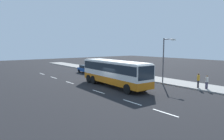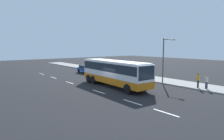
{
  "view_description": "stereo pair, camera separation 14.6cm",
  "coord_description": "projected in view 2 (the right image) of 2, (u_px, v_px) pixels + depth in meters",
  "views": [
    {
      "loc": [
        19.16,
        -15.0,
        5.15
      ],
      "look_at": [
        -0.9,
        0.62,
        2.11
      ],
      "focal_mm": 32.43,
      "sensor_mm": 36.0,
      "label": 1
    },
    {
      "loc": [
        19.07,
        -15.12,
        5.15
      ],
      "look_at": [
        -0.9,
        0.62,
        2.11
      ],
      "focal_mm": 32.43,
      "sensor_mm": 36.0,
      "label": 2
    }
  ],
  "objects": [
    {
      "name": "pedestrian_at_crossing",
      "position": [
        207.0,
        81.0,
        23.58
      ],
      "size": [
        0.32,
        0.32,
        1.63
      ],
      "rotation": [
        0.0,
        0.0,
        5.61
      ],
      "color": "#38334C",
      "rests_on": "sidewalk_curb"
    },
    {
      "name": "pedestrian_near_curb",
      "position": [
        198.0,
        79.0,
        24.21
      ],
      "size": [
        0.32,
        0.32,
        1.77
      ],
      "rotation": [
        0.0,
        0.0,
        3.23
      ],
      "color": "black",
      "rests_on": "sidewalk_curb"
    },
    {
      "name": "ground_plane",
      "position": [
        113.0,
        88.0,
        24.77
      ],
      "size": [
        120.0,
        120.0,
        0.0
      ],
      "primitive_type": "plane",
      "color": "black"
    },
    {
      "name": "car_blue_saloon",
      "position": [
        87.0,
        69.0,
        38.37
      ],
      "size": [
        4.62,
        2.03,
        1.47
      ],
      "rotation": [
        0.0,
        0.0,
        -0.02
      ],
      "color": "#194799",
      "rests_on": "ground_plane"
    },
    {
      "name": "sidewalk_curb",
      "position": [
        160.0,
        80.0,
        30.34
      ],
      "size": [
        80.0,
        4.0,
        0.15
      ],
      "primitive_type": "cube",
      "color": "gray",
      "rests_on": "ground_plane"
    },
    {
      "name": "coach_bus",
      "position": [
        114.0,
        71.0,
        25.4
      ],
      "size": [
        11.42,
        3.14,
        3.3
      ],
      "rotation": [
        0.0,
        0.0,
        -0.05
      ],
      "color": "orange",
      "rests_on": "ground_plane"
    },
    {
      "name": "street_lamp",
      "position": [
        165.0,
        57.0,
        27.2
      ],
      "size": [
        1.85,
        0.24,
        6.02
      ],
      "color": "#47474C",
      "rests_on": "sidewalk_curb"
    },
    {
      "name": "lane_centreline",
      "position": [
        81.0,
        86.0,
        25.93
      ],
      "size": [
        30.23,
        0.16,
        0.01
      ],
      "color": "white",
      "rests_on": "ground_plane"
    }
  ]
}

